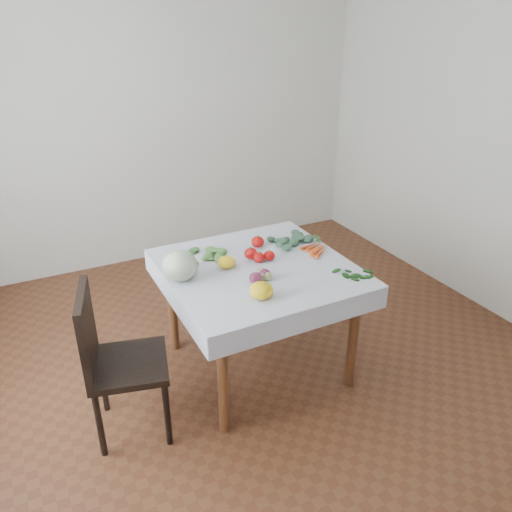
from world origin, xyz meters
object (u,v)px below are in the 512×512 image
Objects in this scene: chair at (111,355)px; carrot_bunch at (318,248)px; cabbage at (180,266)px; heirloom_back at (226,262)px; table at (258,281)px.

chair is 4.13× the size of carrot_bunch.
heirloom_back is (0.30, 0.02, -0.05)m from cabbage.
cabbage is 0.31m from heirloom_back.
table is 0.48m from carrot_bunch.
table is 0.99m from chair.
table is at bearing -23.39° from heirloom_back.
carrot_bunch is (0.47, 0.04, 0.12)m from table.
table is at bearing -7.08° from cabbage.
chair is 4.48× the size of cabbage.
cabbage is (0.49, 0.22, 0.32)m from chair.
chair is at bearing -172.09° from carrot_bunch.
heirloom_back is 0.65m from carrot_bunch.
cabbage reaches higher than table.
carrot_bunch is (0.64, -0.04, -0.02)m from heirloom_back.
table is 1.09× the size of chair.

